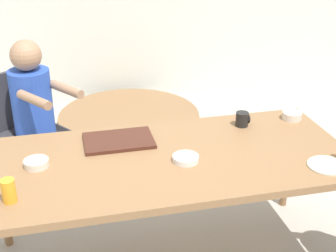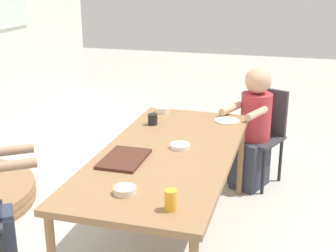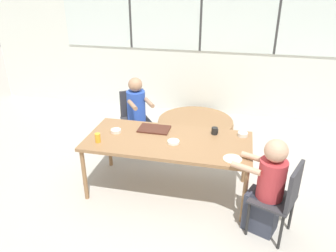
{
  "view_description": "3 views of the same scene",
  "coord_description": "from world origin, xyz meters",
  "px_view_note": "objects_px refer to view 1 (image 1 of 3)",
  "views": [
    {
      "loc": [
        -0.5,
        -2.1,
        1.91
      ],
      "look_at": [
        0.0,
        0.0,
        0.89
      ],
      "focal_mm": 50.0,
      "sensor_mm": 36.0,
      "label": 1
    },
    {
      "loc": [
        -2.84,
        -0.8,
        1.88
      ],
      "look_at": [
        0.0,
        0.0,
        0.89
      ],
      "focal_mm": 50.0,
      "sensor_mm": 36.0,
      "label": 2
    },
    {
      "loc": [
        0.75,
        -3.34,
        2.5
      ],
      "look_at": [
        0.0,
        0.0,
        0.89
      ],
      "focal_mm": 35.0,
      "sensor_mm": 36.0,
      "label": 3
    }
  ],
  "objects_px": {
    "bowl_fruit": "(36,163)",
    "chair_for_man_blue_shirt": "(24,119)",
    "coffee_mug": "(242,119)",
    "folded_table_stack": "(129,121)",
    "bowl_cereal": "(292,116)",
    "juice_glass": "(9,191)",
    "bowl_white_shallow": "(186,158)",
    "person_man_blue_shirt": "(37,125)"
  },
  "relations": [
    {
      "from": "bowl_fruit",
      "to": "chair_for_man_blue_shirt",
      "type": "bearing_deg",
      "value": 96.73
    },
    {
      "from": "coffee_mug",
      "to": "bowl_fruit",
      "type": "bearing_deg",
      "value": -169.73
    },
    {
      "from": "coffee_mug",
      "to": "folded_table_stack",
      "type": "bearing_deg",
      "value": 105.69
    },
    {
      "from": "chair_for_man_blue_shirt",
      "to": "bowl_cereal",
      "type": "distance_m",
      "value": 1.87
    },
    {
      "from": "coffee_mug",
      "to": "juice_glass",
      "type": "distance_m",
      "value": 1.4
    },
    {
      "from": "chair_for_man_blue_shirt",
      "to": "juice_glass",
      "type": "distance_m",
      "value": 1.39
    },
    {
      "from": "folded_table_stack",
      "to": "coffee_mug",
      "type": "bearing_deg",
      "value": -74.31
    },
    {
      "from": "bowl_cereal",
      "to": "bowl_white_shallow",
      "type": "bearing_deg",
      "value": -155.41
    },
    {
      "from": "coffee_mug",
      "to": "juice_glass",
      "type": "xyz_separation_m",
      "value": [
        -1.3,
        -0.51,
        0.01
      ]
    },
    {
      "from": "bowl_white_shallow",
      "to": "bowl_fruit",
      "type": "distance_m",
      "value": 0.76
    },
    {
      "from": "bowl_fruit",
      "to": "coffee_mug",
      "type": "bearing_deg",
      "value": 10.27
    },
    {
      "from": "juice_glass",
      "to": "folded_table_stack",
      "type": "distance_m",
      "value": 2.38
    },
    {
      "from": "person_man_blue_shirt",
      "to": "juice_glass",
      "type": "distance_m",
      "value": 1.26
    },
    {
      "from": "bowl_cereal",
      "to": "chair_for_man_blue_shirt",
      "type": "bearing_deg",
      "value": 153.07
    },
    {
      "from": "bowl_cereal",
      "to": "bowl_fruit",
      "type": "bearing_deg",
      "value": -171.24
    },
    {
      "from": "chair_for_man_blue_shirt",
      "to": "person_man_blue_shirt",
      "type": "height_order",
      "value": "person_man_blue_shirt"
    },
    {
      "from": "person_man_blue_shirt",
      "to": "bowl_cereal",
      "type": "xyz_separation_m",
      "value": [
        1.56,
        -0.71,
        0.22
      ]
    },
    {
      "from": "bowl_cereal",
      "to": "juice_glass",
      "type": "bearing_deg",
      "value": -162.19
    },
    {
      "from": "person_man_blue_shirt",
      "to": "coffee_mug",
      "type": "xyz_separation_m",
      "value": [
        1.23,
        -0.73,
        0.24
      ]
    },
    {
      "from": "person_man_blue_shirt",
      "to": "coffee_mug",
      "type": "distance_m",
      "value": 1.45
    },
    {
      "from": "bowl_fruit",
      "to": "folded_table_stack",
      "type": "distance_m",
      "value": 2.08
    },
    {
      "from": "bowl_fruit",
      "to": "bowl_white_shallow",
      "type": "bearing_deg",
      "value": -9.12
    },
    {
      "from": "person_man_blue_shirt",
      "to": "coffee_mug",
      "type": "height_order",
      "value": "person_man_blue_shirt"
    },
    {
      "from": "chair_for_man_blue_shirt",
      "to": "juice_glass",
      "type": "height_order",
      "value": "chair_for_man_blue_shirt"
    },
    {
      "from": "bowl_white_shallow",
      "to": "bowl_fruit",
      "type": "xyz_separation_m",
      "value": [
        -0.75,
        0.12,
        0.0
      ]
    },
    {
      "from": "person_man_blue_shirt",
      "to": "coffee_mug",
      "type": "bearing_deg",
      "value": 114.17
    },
    {
      "from": "coffee_mug",
      "to": "bowl_white_shallow",
      "type": "height_order",
      "value": "coffee_mug"
    },
    {
      "from": "bowl_cereal",
      "to": "bowl_fruit",
      "type": "distance_m",
      "value": 1.55
    },
    {
      "from": "coffee_mug",
      "to": "bowl_cereal",
      "type": "distance_m",
      "value": 0.34
    },
    {
      "from": "chair_for_man_blue_shirt",
      "to": "bowl_fruit",
      "type": "distance_m",
      "value": 1.11
    },
    {
      "from": "coffee_mug",
      "to": "bowl_white_shallow",
      "type": "xyz_separation_m",
      "value": [
        -0.44,
        -0.34,
        -0.03
      ]
    },
    {
      "from": "juice_glass",
      "to": "bowl_fruit",
      "type": "xyz_separation_m",
      "value": [
        0.11,
        0.29,
        -0.04
      ]
    },
    {
      "from": "chair_for_man_blue_shirt",
      "to": "coffee_mug",
      "type": "height_order",
      "value": "chair_for_man_blue_shirt"
    },
    {
      "from": "bowl_white_shallow",
      "to": "bowl_fruit",
      "type": "bearing_deg",
      "value": 170.88
    },
    {
      "from": "chair_for_man_blue_shirt",
      "to": "bowl_white_shallow",
      "type": "height_order",
      "value": "chair_for_man_blue_shirt"
    },
    {
      "from": "bowl_white_shallow",
      "to": "coffee_mug",
      "type": "bearing_deg",
      "value": 37.21
    },
    {
      "from": "person_man_blue_shirt",
      "to": "bowl_fruit",
      "type": "xyz_separation_m",
      "value": [
        0.03,
        -0.94,
        0.21
      ]
    },
    {
      "from": "bowl_white_shallow",
      "to": "bowl_cereal",
      "type": "distance_m",
      "value": 0.86
    },
    {
      "from": "chair_for_man_blue_shirt",
      "to": "coffee_mug",
      "type": "xyz_separation_m",
      "value": [
        1.32,
        -0.86,
        0.24
      ]
    },
    {
      "from": "coffee_mug",
      "to": "folded_table_stack",
      "type": "distance_m",
      "value": 1.8
    },
    {
      "from": "juice_glass",
      "to": "folded_table_stack",
      "type": "relative_size",
      "value": 0.08
    },
    {
      "from": "bowl_cereal",
      "to": "folded_table_stack",
      "type": "xyz_separation_m",
      "value": [
        -0.79,
        1.59,
        -0.66
      ]
    }
  ]
}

